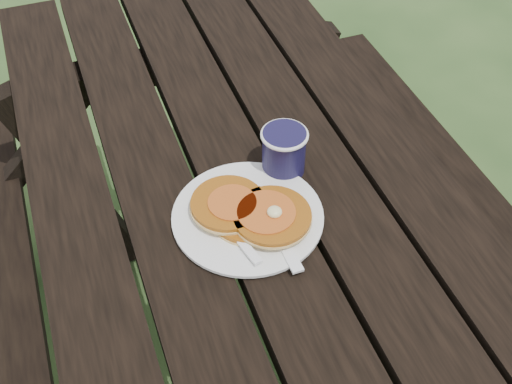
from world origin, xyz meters
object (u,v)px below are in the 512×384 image
object	(u,v)px
pancake_stack	(251,212)
picnic_table	(262,343)
plate	(248,217)
coffee_cup	(284,149)

from	to	relation	value
pancake_stack	picnic_table	bearing A→B (deg)	-54.77
plate	pancake_stack	distance (m)	0.02
picnic_table	pancake_stack	distance (m)	0.41
picnic_table	pancake_stack	bearing A→B (deg)	125.23
picnic_table	plate	xyz separation A→B (m)	(-0.02, 0.03, 0.39)
picnic_table	plate	size ratio (longest dim) A/B	7.00
coffee_cup	picnic_table	bearing A→B (deg)	-124.44
plate	picnic_table	bearing A→B (deg)	-56.57
picnic_table	coffee_cup	world-z (taller)	coffee_cup
pancake_stack	coffee_cup	xyz separation A→B (m)	(0.10, 0.10, 0.03)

